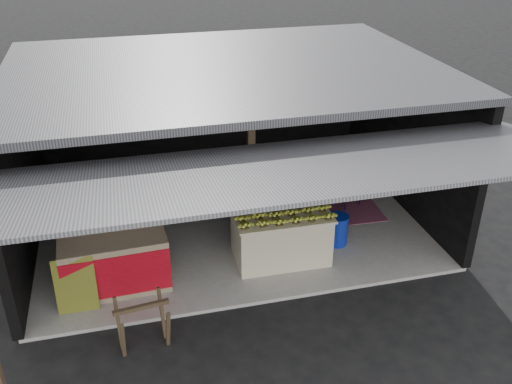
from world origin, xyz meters
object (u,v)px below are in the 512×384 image
object	(u,v)px
white_crate	(274,211)
plastic_chair	(344,176)
water_barrel	(337,230)
banana_table	(281,235)
neighbor_stall	(115,261)
sawhorse	(143,321)

from	to	relation	value
white_crate	plastic_chair	world-z (taller)	plastic_chair
white_crate	water_barrel	world-z (taller)	white_crate
banana_table	neighbor_stall	world-z (taller)	neighbor_stall
white_crate	sawhorse	world-z (taller)	white_crate
banana_table	sawhorse	distance (m)	2.85
banana_table	white_crate	distance (m)	0.82
plastic_chair	water_barrel	bearing A→B (deg)	-136.07
sawhorse	water_barrel	xyz separation A→B (m)	(3.48, 1.74, -0.14)
neighbor_stall	white_crate	bearing A→B (deg)	16.52
plastic_chair	neighbor_stall	bearing A→B (deg)	-179.31
white_crate	neighbor_stall	size ratio (longest dim) A/B	0.54
neighbor_stall	plastic_chair	xyz separation A→B (m)	(4.45, 1.72, 0.08)
neighbor_stall	plastic_chair	distance (m)	4.78
white_crate	water_barrel	xyz separation A→B (m)	(0.98, -0.63, -0.18)
water_barrel	plastic_chair	world-z (taller)	plastic_chair
water_barrel	neighbor_stall	bearing A→B (deg)	-174.89
neighbor_stall	sawhorse	world-z (taller)	neighbor_stall
white_crate	water_barrel	bearing A→B (deg)	-37.53
water_barrel	plastic_chair	distance (m)	1.57
plastic_chair	banana_table	bearing A→B (deg)	-158.68
banana_table	water_barrel	bearing A→B (deg)	10.39
banana_table	water_barrel	xyz separation A→B (m)	(1.09, 0.18, -0.18)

